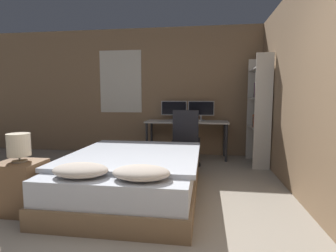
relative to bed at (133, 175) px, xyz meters
The scene contains 12 objects.
wall_back 2.78m from the bed, 84.86° to the left, with size 12.00×0.08×2.70m.
wall_side_right 2.33m from the bed, ahead, with size 0.06×12.00×2.70m.
bed is the anchor object (origin of this frame).
nightstand 1.24m from the bed, 150.39° to the right, with size 0.45×0.40×0.56m.
bedside_lamp 1.32m from the bed, 150.39° to the right, with size 0.23×0.23×0.31m.
desk 2.29m from the bed, 76.89° to the left, with size 1.66×0.58×0.76m.
monitor_left 2.50m from the bed, 84.55° to the left, with size 0.54×0.16×0.40m.
monitor_right 2.61m from the bed, 71.53° to the left, with size 0.54×0.16×0.40m.
keyboard 2.14m from the bed, 75.75° to the left, with size 0.36×0.13×0.02m.
computer_mouse 2.22m from the bed, 68.76° to the left, with size 0.07×0.05×0.04m.
office_chair 1.62m from the bed, 69.96° to the left, with size 0.52×0.52×1.02m.
bookshelf 2.70m from the bed, 44.17° to the left, with size 0.29×0.82×1.97m.
Camera 1 is at (0.65, -1.89, 1.26)m, focal length 28.00 mm.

